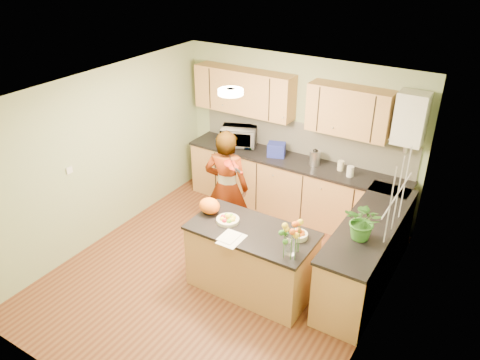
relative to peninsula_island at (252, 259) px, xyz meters
The scene contains 28 objects.
floor 0.67m from the peninsula_island, behind, with size 4.50×4.50×0.00m, color #542A18.
ceiling 2.11m from the peninsula_island, behind, with size 4.00×4.50×0.02m, color white.
wall_back 2.45m from the peninsula_island, 102.30° to the left, with size 4.00×0.02×2.50m, color #97A777.
wall_front 2.43m from the peninsula_island, 102.45° to the right, with size 4.00×0.02×2.50m, color #97A777.
wall_left 2.62m from the peninsula_island, behind, with size 0.02×4.50×2.50m, color #97A777.
wall_right 1.71m from the peninsula_island, ahead, with size 0.02×4.50×2.50m, color #97A777.
back_counter 2.00m from the peninsula_island, 101.34° to the left, with size 3.64×0.62×0.94m.
right_counter 1.48m from the peninsula_island, 35.62° to the left, with size 0.62×2.24×0.94m.
splashback 2.40m from the peninsula_island, 99.93° to the left, with size 3.60×0.02×0.52m, color beige.
upper_cabinets 2.61m from the peninsula_island, 107.73° to the left, with size 3.20×0.34×0.70m.
boiler 2.82m from the peninsula_island, 60.17° to the left, with size 0.40×0.30×0.86m.
window_right 1.96m from the peninsula_island, 22.28° to the left, with size 0.01×1.30×1.05m.
light_switch 2.69m from the peninsula_island, 166.70° to the right, with size 0.02×0.09×0.09m, color silver.
ceiling_lamp 2.10m from the peninsula_island, 147.53° to the left, with size 0.30×0.30×0.07m.
peninsula_island is the anchor object (origin of this frame).
fruit_dish 0.60m from the peninsula_island, behind, with size 0.29×0.29×0.10m.
orange_bowl 0.76m from the peninsula_island, 15.26° to the left, with size 0.22×0.22×0.13m.
flower_vase 1.01m from the peninsula_island, 16.70° to the right, with size 0.28×0.28×0.52m.
orange_bag 0.86m from the peninsula_island, behind, with size 0.28×0.23×0.21m, color orange.
papers 0.55m from the peninsula_island, 108.43° to the right, with size 0.24×0.33×0.01m, color white.
violinist 1.22m from the peninsula_island, 138.87° to the left, with size 0.64×0.42×1.75m, color #E3A38A.
violin 1.27m from the peninsula_island, 141.17° to the left, with size 0.55×0.22×0.11m, color #4C0904, non-canonical shape.
microwave 2.55m from the peninsula_island, 125.67° to the left, with size 0.57×0.39×0.32m, color silver.
blue_box 2.16m from the peninsula_island, 109.80° to the left, with size 0.27×0.20×0.22m, color navy.
kettle 2.08m from the peninsula_island, 91.67° to the left, with size 0.16×0.16×0.31m.
jar_cream 2.12m from the peninsula_island, 80.19° to the left, with size 0.10×0.10×0.15m, color beige.
jar_white 2.05m from the peninsula_island, 74.13° to the left, with size 0.10×0.10×0.16m, color silver.
potted_plant 1.48m from the peninsula_island, 21.22° to the left, with size 0.43×0.37×0.47m, color #337326.
Camera 1 is at (2.87, -4.11, 4.10)m, focal length 35.00 mm.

